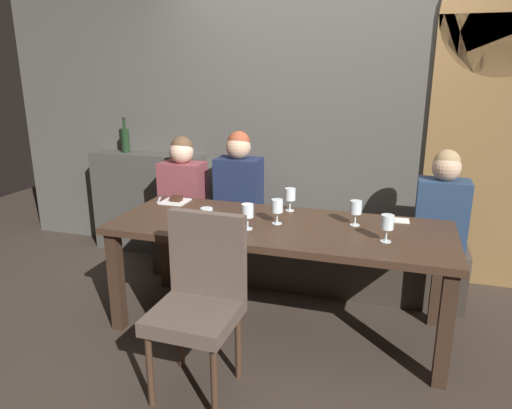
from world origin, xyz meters
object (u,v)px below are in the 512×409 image
chair_near_side (200,293)px  wine_glass_near_left (207,216)px  wine_glass_far_left (387,223)px  fork_on_table (159,200)px  wine_glass_end_left (277,207)px  dessert_plate (176,200)px  dining_table (279,237)px  banquette_bench (300,258)px  wine_bottle_dark_red (125,140)px  wine_glass_end_right (248,211)px  diner_bearded (239,182)px  wine_glass_far_right (290,195)px  wine_glass_center_back (356,208)px  diner_redhead (183,182)px  diner_far_end (443,202)px

chair_near_side → wine_glass_near_left: size_ratio=5.98×
wine_glass_far_left → fork_on_table: bearing=166.7°
wine_glass_end_left → dessert_plate: 0.91m
dining_table → wine_glass_end_left: wine_glass_end_left is taller
dessert_plate → banquette_bench: bearing=25.4°
wine_bottle_dark_red → wine_glass_end_right: 1.99m
wine_glass_near_left → dessert_plate: bearing=131.1°
wine_bottle_dark_red → fork_on_table: wine_bottle_dark_red is taller
dessert_plate → diner_bearded: bearing=51.0°
wine_glass_far_left → wine_glass_near_left: size_ratio=1.00×
dining_table → wine_glass_far_right: size_ratio=13.41×
wine_glass_center_back → wine_glass_far_right: same height
diner_redhead → wine_glass_far_right: size_ratio=4.46×
wine_bottle_dark_red → wine_glass_end_right: size_ratio=1.99×
chair_near_side → wine_bottle_dark_red: size_ratio=3.01×
diner_bearded → wine_glass_far_right: (0.52, -0.40, 0.03)m
dining_table → wine_glass_far_left: (0.68, -0.12, 0.20)m
dining_table → wine_glass_far_left: wine_glass_far_left is taller
chair_near_side → dessert_plate: chair_near_side is taller
chair_near_side → diner_far_end: 1.92m
wine_glass_far_left → wine_glass_near_left: same height
wine_bottle_dark_red → fork_on_table: 1.09m
wine_glass_near_left → dining_table: bearing=38.4°
fork_on_table → wine_bottle_dark_red: bearing=113.1°
wine_glass_end_right → chair_near_side: bearing=-98.0°
wine_glass_end_left → diner_far_end: bearing=32.9°
wine_glass_far_right → wine_glass_center_back: bearing=-21.6°
dining_table → chair_near_side: 0.77m
diner_far_end → fork_on_table: 2.10m
chair_near_side → wine_glass_center_back: bearing=49.8°
wine_glass_far_right → dessert_plate: size_ratio=0.86×
diner_redhead → diner_bearded: (0.49, 0.04, 0.03)m
wine_glass_center_back → wine_glass_end_right: (-0.64, -0.28, 0.00)m
diner_far_end → wine_glass_far_right: size_ratio=4.41×
dining_table → fork_on_table: 1.07m
wine_bottle_dark_red → wine_glass_far_right: (1.76, -0.70, -0.22)m
dessert_plate → wine_bottle_dark_red: bearing=139.6°
banquette_bench → diner_redhead: (-1.02, -0.02, 0.57)m
diner_redhead → wine_glass_far_left: diner_redhead is taller
wine_glass_center_back → dining_table: bearing=-164.2°
diner_far_end → dining_table: bearing=-146.1°
banquette_bench → dessert_plate: dessert_plate is taller
dessert_plate → fork_on_table: (-0.14, 0.01, -0.01)m
banquette_bench → dessert_plate: size_ratio=13.16×
diner_bearded → diner_far_end: size_ratio=1.09×
dining_table → diner_far_end: 1.25m
diner_redhead → wine_glass_end_right: (0.85, -0.82, 0.06)m
dining_table → wine_glass_far_right: wine_glass_far_right is taller
dessert_plate → dining_table: bearing=-17.4°
banquette_bench → wine_glass_far_left: (0.68, -0.82, 0.62)m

